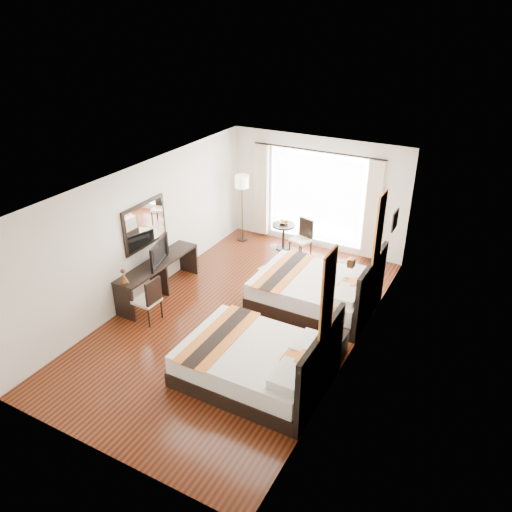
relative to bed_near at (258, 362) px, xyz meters
The scene contains 29 objects.
floor 1.83m from the bed_near, 129.31° to the left, with size 4.50×7.50×0.01m, color #330F09.
ceiling 3.04m from the bed_near, 129.31° to the left, with size 4.50×7.50×0.02m, color white.
wall_headboard 2.07m from the bed_near, 51.54° to the left, with size 0.01×7.50×2.80m, color silver.
wall_desk 3.81m from the bed_near, 157.65° to the left, with size 0.01×7.50×2.80m, color silver.
wall_window 5.37m from the bed_near, 102.51° to the left, with size 4.50×0.01×2.80m, color silver.
wall_entry 2.82m from the bed_near, 115.84° to the right, with size 4.50×0.01×2.80m, color silver.
window_glass 5.33m from the bed_near, 102.54° to the left, with size 2.40×0.02×2.20m, color white.
sheer_curtain 5.28m from the bed_near, 102.69° to the left, with size 2.30×0.02×2.10m, color white.
drape_left 5.73m from the bed_near, 117.28° to the left, with size 0.35×0.14×2.35m, color beige.
drape_right 5.12m from the bed_near, 86.46° to the left, with size 0.35×0.14×2.35m, color beige.
art_panel_near 1.94m from the bed_near, ahead, with size 0.03×0.50×1.35m, color maroon.
art_panel_far 3.21m from the bed_near, 66.89° to the left, with size 0.03×0.50×1.35m, color maroon.
wall_sconce 2.21m from the bed_near, 47.02° to the left, with size 0.10×0.14×0.14m, color #472C19.
mirror_frame 3.84m from the bed_near, 157.34° to the left, with size 0.04×1.25×0.95m, color black.
mirror_glass 3.81m from the bed_near, 157.19° to the left, with size 0.01×1.12×0.82m, color white.
bed_near is the anchor object (origin of this frame).
bed_far 2.55m from the bed_near, 90.14° to the left, with size 2.35×1.83×1.33m.
nightstand 1.43m from the bed_near, 52.36° to the left, with size 0.40×0.49×0.47m, color black.
table_lamp 1.56m from the bed_near, 53.54° to the left, with size 0.27×0.27×0.43m.
vase 1.38m from the bed_near, 49.01° to the left, with size 0.11×0.11×0.12m, color black.
console_desk 3.43m from the bed_near, 155.86° to the left, with size 0.50×2.20×0.76m, color black.
television 3.46m from the bed_near, 156.51° to the left, with size 0.90×0.12×0.52m, color black.
bronze_figurine 3.20m from the bed_near, behind, with size 0.18×0.18×0.27m, color #472C19, non-canonical shape.
desk_chair 2.73m from the bed_near, 169.41° to the left, with size 0.45×0.45×0.95m.
floor_lamp 5.54m from the bed_near, 122.43° to the left, with size 0.35×0.35×1.75m.
side_table 4.94m from the bed_near, 110.80° to the left, with size 0.57×0.57×0.66m, color black.
fruit_bowl 4.98m from the bed_near, 110.85° to the left, with size 0.24×0.24×0.06m, color #4A321A.
window_chair 4.61m from the bed_near, 105.07° to the left, with size 0.54×0.54×0.93m.
jute_rug 3.73m from the bed_near, 107.05° to the left, with size 1.26×0.86×0.01m, color tan.
Camera 1 is at (4.15, -7.06, 5.58)m, focal length 35.00 mm.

